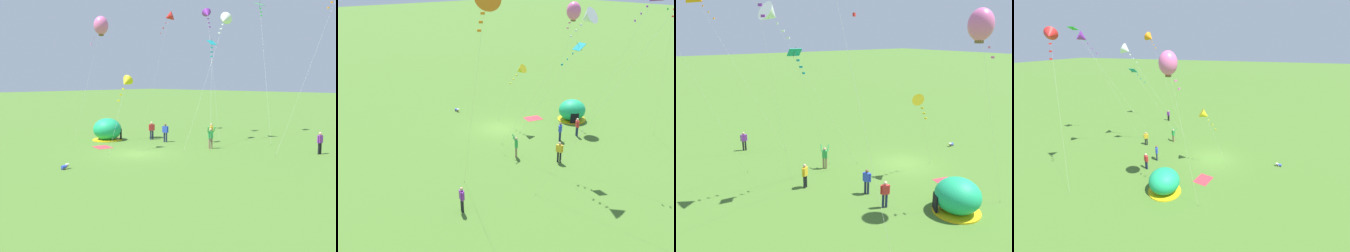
{
  "view_description": "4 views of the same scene",
  "coord_description": "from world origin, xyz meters",
  "views": [
    {
      "loc": [
        22.21,
        -20.33,
        5.75
      ],
      "look_at": [
        2.82,
        0.56,
        2.35
      ],
      "focal_mm": 42.0,
      "sensor_mm": 36.0,
      "label": 1
    },
    {
      "loc": [
        21.62,
        27.44,
        14.04
      ],
      "look_at": [
        1.99,
        3.39,
        1.77
      ],
      "focal_mm": 42.0,
      "sensor_mm": 36.0,
      "label": 2
    },
    {
      "loc": [
        -17.39,
        18.15,
        10.18
      ],
      "look_at": [
        1.36,
        4.95,
        3.66
      ],
      "focal_mm": 35.0,
      "sensor_mm": 36.0,
      "label": 3
    },
    {
      "loc": [
        -21.85,
        -3.79,
        11.85
      ],
      "look_at": [
        0.38,
        3.73,
        3.24
      ],
      "focal_mm": 24.0,
      "sensor_mm": 36.0,
      "label": 4
    }
  ],
  "objects": [
    {
      "name": "kite_orange",
      "position": [
        10.4,
        12.16,
        12.69
      ],
      "size": [
        2.89,
        6.59,
        13.5
      ],
      "color": "silver",
      "rests_on": "ground"
    },
    {
      "name": "kite_white",
      "position": [
        0.83,
        10.37,
        11.19
      ],
      "size": [
        2.06,
        8.04,
        11.9
      ],
      "color": "silver",
      "rests_on": "ground"
    },
    {
      "name": "kite_red",
      "position": [
        -7.49,
        11.81,
        12.48
      ],
      "size": [
        3.28,
        2.38,
        13.11
      ],
      "color": "silver",
      "rests_on": "ground"
    },
    {
      "name": "kite_green",
      "position": [
        0.79,
        16.77,
        13.05
      ],
      "size": [
        5.5,
        6.57,
        13.9
      ],
      "color": "silver",
      "rests_on": "ground"
    },
    {
      "name": "person_watching_sky",
      "position": [
        2.85,
        5.73,
        1.0
      ],
      "size": [
        0.68,
        0.72,
        1.89
      ],
      "color": "#8C7251",
      "rests_on": "ground"
    },
    {
      "name": "picnic_blanket",
      "position": [
        -4.32,
        0.05,
        0.01
      ],
      "size": [
        1.98,
        1.69,
        0.01
      ],
      "primitive_type": "cube",
      "rotation": [
        0.0,
        0.0,
        -0.26
      ],
      "color": "#CC333D",
      "rests_on": "ground"
    },
    {
      "name": "kite_purple",
      "position": [
        -2.96,
        12.7,
        12.39
      ],
      "size": [
        4.97,
        4.15,
        13.02
      ],
      "color": "silver",
      "rests_on": "ground"
    },
    {
      "name": "kite_teal",
      "position": [
        0.35,
        9.08,
        8.72
      ],
      "size": [
        3.62,
        4.81,
        9.43
      ],
      "color": "silver",
      "rests_on": "ground"
    },
    {
      "name": "kite_yellow",
      "position": [
        -1.92,
        0.68,
        5.51
      ],
      "size": [
        1.3,
        3.1,
        6.1
      ],
      "color": "silver",
      "rests_on": "ground"
    },
    {
      "name": "person_strolling",
      "position": [
        10.5,
        9.49,
        0.96
      ],
      "size": [
        0.34,
        0.57,
        1.72
      ],
      "color": "black",
      "rests_on": "ground"
    },
    {
      "name": "person_near_tent",
      "position": [
        -4.28,
        5.92,
        0.96
      ],
      "size": [
        0.39,
        0.53,
        1.72
      ],
      "color": "#1E2347",
      "rests_on": "ground"
    },
    {
      "name": "person_center_field",
      "position": [
        0.83,
        8.57,
        0.96
      ],
      "size": [
        0.39,
        0.54,
        1.72
      ],
      "color": "black",
      "rests_on": "ground"
    },
    {
      "name": "person_with_toddler",
      "position": [
        -2.28,
        5.7,
        0.96
      ],
      "size": [
        0.53,
        0.39,
        1.72
      ],
      "color": "#1E2347",
      "rests_on": "ground"
    },
    {
      "name": "toddler_crawling",
      "position": [
        0.52,
        -6.71,
        0.18
      ],
      "size": [
        0.29,
        0.55,
        0.32
      ],
      "color": "blue",
      "rests_on": "ground"
    },
    {
      "name": "popup_tent",
      "position": [
        -7.09,
        2.78,
        1.0
      ],
      "size": [
        2.81,
        2.81,
        2.1
      ],
      "color": "#1EAD6B",
      "rests_on": "ground"
    },
    {
      "name": "ground_plane",
      "position": [
        0.0,
        0.0,
        0.0
      ],
      "size": [
        300.0,
        300.0,
        0.0
      ],
      "primitive_type": "plane",
      "color": "#477028"
    },
    {
      "name": "kite_pink",
      "position": [
        -7.04,
        2.23,
        10.6
      ],
      "size": [
        1.61,
        3.34,
        11.44
      ],
      "color": "silver",
      "rests_on": "ground"
    }
  ]
}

